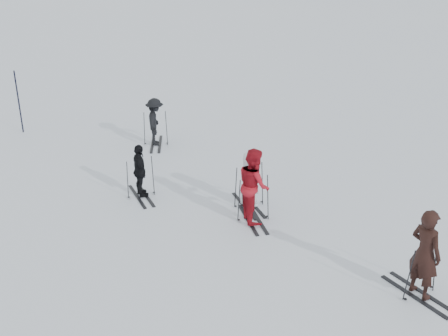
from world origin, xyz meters
The scene contains 12 objects.
ground centered at (0.00, 0.00, 0.00)m, with size 120.00×120.00×0.00m, color silver.
skier_near_dark centered at (2.12, -4.43, 0.97)m, with size 0.71×0.47×1.95m, color black.
skier_red centered at (0.30, -0.25, 0.97)m, with size 0.94×0.73×1.94m, color #A2121D.
skier_grey centered at (0.52, 0.50, 0.76)m, with size 0.75×0.48×1.52m, color silver.
skier_uphill_left centered at (-2.03, 2.16, 0.76)m, with size 0.88×0.37×1.51m, color black.
skier_uphill_far centered at (-0.55, 5.84, 0.81)m, with size 1.04×0.60×1.62m, color black.
skis_near_dark centered at (2.12, -4.43, 0.64)m, with size 0.93×1.76×1.28m, color black, non-canonical shape.
skis_red centered at (0.30, -0.25, 0.62)m, with size 0.91×1.71×1.25m, color black, non-canonical shape.
skis_grey centered at (0.52, 0.50, 0.62)m, with size 0.90×1.71×1.25m, color black, non-canonical shape.
skis_uphill_left centered at (-2.03, 2.16, 0.59)m, with size 0.86×1.62×1.18m, color black, non-canonical shape.
skis_uphill_far centered at (-0.55, 5.84, 0.61)m, with size 0.89×1.68×1.23m, color black, non-canonical shape.
piste_marker centered at (-4.71, 8.90, 1.14)m, with size 0.05×0.05×2.28m, color black.
Camera 1 is at (-5.20, -11.74, 7.08)m, focal length 45.00 mm.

